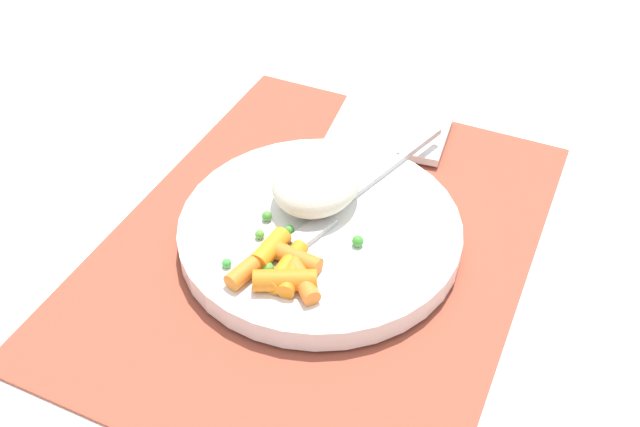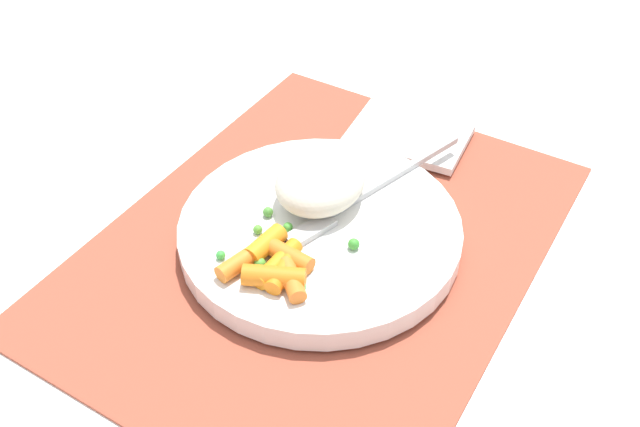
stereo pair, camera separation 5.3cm
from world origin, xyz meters
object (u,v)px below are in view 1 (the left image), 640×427
at_px(fork, 354,194).
at_px(napkin, 394,131).
at_px(rice_mound, 316,182).
at_px(carrot_portion, 282,268).
at_px(plate, 320,231).

bearing_deg(fork, napkin, -176.11).
height_order(rice_mound, carrot_portion, rice_mound).
height_order(rice_mound, napkin, rice_mound).
distance_m(carrot_portion, napkin, 0.24).
bearing_deg(rice_mound, fork, 122.17).
xyz_separation_m(rice_mound, fork, (-0.02, 0.03, -0.02)).
relative_size(carrot_portion, napkin, 0.66).
distance_m(carrot_portion, fork, 0.11).
bearing_deg(plate, fork, 162.74).
relative_size(plate, rice_mound, 2.76).
height_order(fork, napkin, fork).
distance_m(fork, napkin, 0.13).
relative_size(fork, napkin, 1.79).
bearing_deg(napkin, plate, -1.52).
bearing_deg(rice_mound, plate, 30.42).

